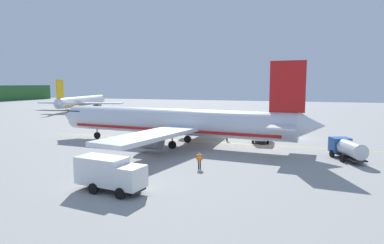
{
  "coord_description": "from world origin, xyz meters",
  "views": [
    {
      "loc": [
        -57.54,
        -0.28,
        9.0
      ],
      "look_at": [
        -15.1,
        13.69,
        3.84
      ],
      "focal_mm": 30.93,
      "sensor_mm": 36.0,
      "label": 1
    }
  ],
  "objects_px": {
    "airliner_mid_apron": "(82,101)",
    "crew_marshaller": "(199,159)",
    "crew_loader_left": "(227,135)",
    "service_truck_catering": "(261,132)",
    "service_truck_fuel": "(109,173)",
    "airliner_foreground": "(174,122)",
    "service_truck_baggage": "(347,148)",
    "cargo_container_near": "(281,129)"
  },
  "relations": [
    {
      "from": "cargo_container_near",
      "to": "crew_loader_left",
      "type": "distance_m",
      "value": 12.41
    },
    {
      "from": "service_truck_fuel",
      "to": "cargo_container_near",
      "type": "height_order",
      "value": "service_truck_fuel"
    },
    {
      "from": "airliner_foreground",
      "to": "service_truck_baggage",
      "type": "relative_size",
      "value": 6.82
    },
    {
      "from": "crew_marshaller",
      "to": "crew_loader_left",
      "type": "bearing_deg",
      "value": 2.78
    },
    {
      "from": "airliner_mid_apron",
      "to": "crew_marshaller",
      "type": "distance_m",
      "value": 89.74
    },
    {
      "from": "airliner_mid_apron",
      "to": "cargo_container_near",
      "type": "bearing_deg",
      "value": -117.94
    },
    {
      "from": "service_truck_baggage",
      "to": "service_truck_catering",
      "type": "height_order",
      "value": "service_truck_catering"
    },
    {
      "from": "airliner_foreground",
      "to": "service_truck_catering",
      "type": "xyz_separation_m",
      "value": [
        6.97,
        -11.8,
        -1.87
      ]
    },
    {
      "from": "service_truck_baggage",
      "to": "cargo_container_near",
      "type": "xyz_separation_m",
      "value": [
        18.23,
        8.68,
        -0.4
      ]
    },
    {
      "from": "cargo_container_near",
      "to": "crew_marshaller",
      "type": "relative_size",
      "value": 1.2
    },
    {
      "from": "service_truck_baggage",
      "to": "service_truck_catering",
      "type": "distance_m",
      "value": 14.7
    },
    {
      "from": "service_truck_catering",
      "to": "crew_marshaller",
      "type": "height_order",
      "value": "service_truck_catering"
    },
    {
      "from": "crew_loader_left",
      "to": "service_truck_catering",
      "type": "bearing_deg",
      "value": -78.24
    },
    {
      "from": "service_truck_baggage",
      "to": "service_truck_catering",
      "type": "bearing_deg",
      "value": 49.44
    },
    {
      "from": "airliner_mid_apron",
      "to": "crew_loader_left",
      "type": "distance_m",
      "value": 77.26
    },
    {
      "from": "service_truck_catering",
      "to": "crew_loader_left",
      "type": "bearing_deg",
      "value": 101.76
    },
    {
      "from": "airliner_foreground",
      "to": "crew_loader_left",
      "type": "distance_m",
      "value": 9.19
    },
    {
      "from": "airliner_mid_apron",
      "to": "crew_marshaller",
      "type": "xyz_separation_m",
      "value": [
        -64.36,
        -62.51,
        -1.91
      ]
    },
    {
      "from": "airliner_mid_apron",
      "to": "crew_marshaller",
      "type": "height_order",
      "value": "airliner_mid_apron"
    },
    {
      "from": "airliner_foreground",
      "to": "service_truck_fuel",
      "type": "relative_size",
      "value": 6.59
    },
    {
      "from": "service_truck_catering",
      "to": "service_truck_fuel",
      "type": "bearing_deg",
      "value": 161.93
    },
    {
      "from": "service_truck_fuel",
      "to": "service_truck_baggage",
      "type": "height_order",
      "value": "service_truck_fuel"
    },
    {
      "from": "airliner_mid_apron",
      "to": "service_truck_catering",
      "type": "relative_size",
      "value": 6.23
    },
    {
      "from": "airliner_foreground",
      "to": "crew_loader_left",
      "type": "height_order",
      "value": "airliner_foreground"
    },
    {
      "from": "cargo_container_near",
      "to": "crew_loader_left",
      "type": "bearing_deg",
      "value": 141.81
    },
    {
      "from": "service_truck_baggage",
      "to": "crew_loader_left",
      "type": "distance_m",
      "value": 18.43
    },
    {
      "from": "cargo_container_near",
      "to": "crew_marshaller",
      "type": "height_order",
      "value": "cargo_container_near"
    },
    {
      "from": "crew_marshaller",
      "to": "crew_loader_left",
      "type": "relative_size",
      "value": 1.09
    },
    {
      "from": "service_truck_catering",
      "to": "airliner_mid_apron",
      "type": "bearing_deg",
      "value": 55.78
    },
    {
      "from": "airliner_mid_apron",
      "to": "service_truck_catering",
      "type": "bearing_deg",
      "value": -124.22
    },
    {
      "from": "service_truck_catering",
      "to": "crew_marshaller",
      "type": "distance_m",
      "value": 19.41
    },
    {
      "from": "service_truck_fuel",
      "to": "service_truck_baggage",
      "type": "distance_m",
      "value": 27.85
    },
    {
      "from": "crew_marshaller",
      "to": "airliner_foreground",
      "type": "bearing_deg",
      "value": 32.05
    },
    {
      "from": "airliner_mid_apron",
      "to": "service_truck_baggage",
      "type": "distance_m",
      "value": 95.45
    },
    {
      "from": "service_truck_fuel",
      "to": "service_truck_baggage",
      "type": "bearing_deg",
      "value": -47.25
    },
    {
      "from": "crew_marshaller",
      "to": "service_truck_baggage",
      "type": "bearing_deg",
      "value": -58.86
    },
    {
      "from": "service_truck_fuel",
      "to": "cargo_container_near",
      "type": "xyz_separation_m",
      "value": [
        37.14,
        -11.77,
        -0.6
      ]
    },
    {
      "from": "airliner_foreground",
      "to": "service_truck_fuel",
      "type": "xyz_separation_m",
      "value": [
        -21.49,
        -2.52,
        -1.8
      ]
    },
    {
      "from": "airliner_foreground",
      "to": "cargo_container_near",
      "type": "height_order",
      "value": "airliner_foreground"
    },
    {
      "from": "service_truck_catering",
      "to": "crew_loader_left",
      "type": "relative_size",
      "value": 3.6
    },
    {
      "from": "service_truck_fuel",
      "to": "crew_loader_left",
      "type": "xyz_separation_m",
      "value": [
        27.38,
        -4.1,
        -0.65
      ]
    },
    {
      "from": "service_truck_fuel",
      "to": "service_truck_catering",
      "type": "xyz_separation_m",
      "value": [
        28.46,
        -9.28,
        -0.07
      ]
    }
  ]
}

